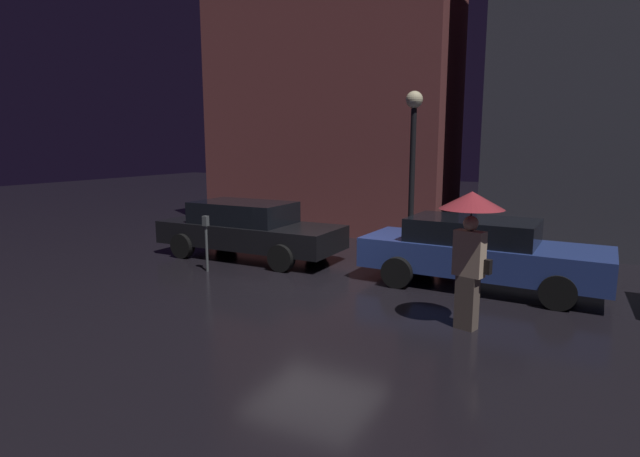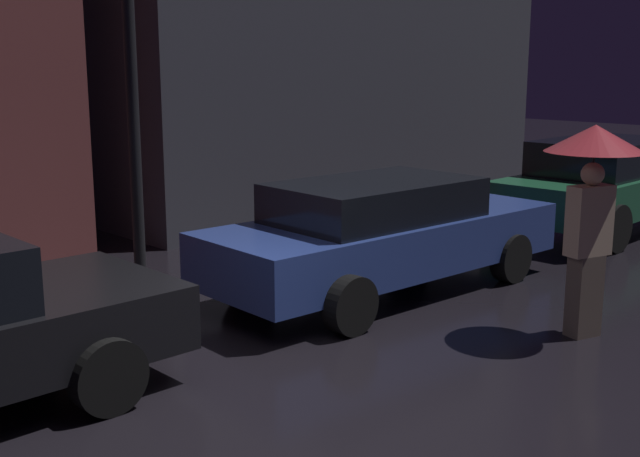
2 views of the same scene
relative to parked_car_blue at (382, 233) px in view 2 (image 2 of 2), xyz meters
name	(u,v)px [view 2 (image 2 of 2)]	position (x,y,z in m)	size (l,w,h in m)	color
ground_plane	(279,393)	(-2.87, -1.45, -0.72)	(60.00, 60.00, 0.00)	black
parked_car_blue	(382,233)	(0.00, 0.00, 0.00)	(4.68, 1.87, 1.35)	navy
parked_car_green	(606,182)	(5.27, -0.10, 0.07)	(4.66, 1.94, 1.48)	#1E5638
pedestrian_with_umbrella	(592,179)	(0.28, -2.45, 0.87)	(0.95, 0.95, 2.11)	#66564C
street_lamp_near	(130,50)	(-2.04, 2.06, 2.11)	(0.41, 0.41, 4.06)	black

